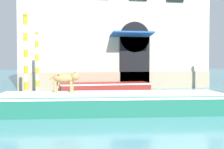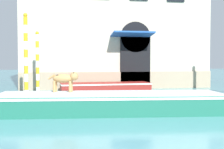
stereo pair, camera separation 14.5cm
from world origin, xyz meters
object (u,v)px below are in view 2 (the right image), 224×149
(mooring_pole_0, at_px, (26,55))
(mooring_pole_2, at_px, (37,62))
(boat_foreground, at_px, (111,102))
(dog_on_deck, at_px, (65,79))
(boat_moored_near_palazzo, at_px, (105,87))

(mooring_pole_0, xyz_separation_m, mooring_pole_2, (0.46, 2.16, -0.37))
(boat_foreground, distance_m, mooring_pole_2, 8.17)
(dog_on_deck, bearing_deg, boat_foreground, -3.86)
(mooring_pole_2, bearing_deg, mooring_pole_0, -101.93)
(dog_on_deck, xyz_separation_m, mooring_pole_0, (-1.83, 4.75, 0.93))
(boat_moored_near_palazzo, distance_m, mooring_pole_0, 5.70)
(dog_on_deck, height_order, boat_moored_near_palazzo, dog_on_deck)
(boat_moored_near_palazzo, relative_size, mooring_pole_0, 1.31)
(dog_on_deck, distance_m, boat_moored_near_palazzo, 8.11)
(boat_foreground, xyz_separation_m, mooring_pole_0, (-3.47, 5.30, 1.79))
(boat_foreground, relative_size, boat_moored_near_palazzo, 1.49)
(boat_foreground, height_order, dog_on_deck, dog_on_deck)
(mooring_pole_2, bearing_deg, boat_foreground, -68.02)
(mooring_pole_0, distance_m, mooring_pole_2, 2.24)
(mooring_pole_0, bearing_deg, boat_foreground, -56.80)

